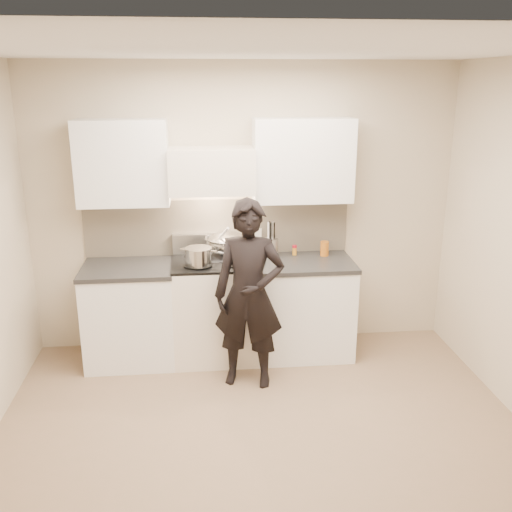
% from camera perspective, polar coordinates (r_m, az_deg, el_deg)
% --- Properties ---
extents(ground_plane, '(4.00, 4.00, 0.00)m').
position_cam_1_polar(ground_plane, '(4.37, 0.82, -18.12)').
color(ground_plane, '#83674F').
extents(room_shell, '(4.04, 3.54, 2.70)m').
position_cam_1_polar(room_shell, '(4.03, -0.51, 3.92)').
color(room_shell, '#C0B295').
rests_on(room_shell, ground).
extents(stove, '(0.76, 0.65, 0.96)m').
position_cam_1_polar(stove, '(5.37, -4.11, -5.27)').
color(stove, white).
rests_on(stove, ground).
extents(counter_right, '(0.92, 0.67, 0.92)m').
position_cam_1_polar(counter_right, '(5.46, 4.66, -5.06)').
color(counter_right, white).
rests_on(counter_right, ground).
extents(counter_left, '(0.82, 0.67, 0.92)m').
position_cam_1_polar(counter_left, '(5.42, -12.43, -5.62)').
color(counter_left, white).
rests_on(counter_left, ground).
extents(wok, '(0.42, 0.51, 0.34)m').
position_cam_1_polar(wok, '(5.32, -2.87, 1.33)').
color(wok, '#BCBCBC').
rests_on(wok, stove).
extents(stock_pot, '(0.32, 0.30, 0.16)m').
position_cam_1_polar(stock_pot, '(5.04, -5.76, -0.03)').
color(stock_pot, '#BCBCBC').
rests_on(stock_pot, stove).
extents(utensil_crock, '(0.13, 0.13, 0.34)m').
position_cam_1_polar(utensil_crock, '(5.38, 1.52, 1.00)').
color(utensil_crock, '#BEBEBE').
rests_on(utensil_crock, counter_right).
extents(spice_jar, '(0.04, 0.04, 0.10)m').
position_cam_1_polar(spice_jar, '(5.46, 3.87, 0.60)').
color(spice_jar, orange).
rests_on(spice_jar, counter_right).
extents(oil_glass, '(0.08, 0.08, 0.14)m').
position_cam_1_polar(oil_glass, '(5.45, 6.87, 0.74)').
color(oil_glass, '#AC5B16').
rests_on(oil_glass, counter_right).
extents(person, '(0.66, 0.51, 1.62)m').
position_cam_1_polar(person, '(4.76, -0.70, -3.91)').
color(person, black).
rests_on(person, ground).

